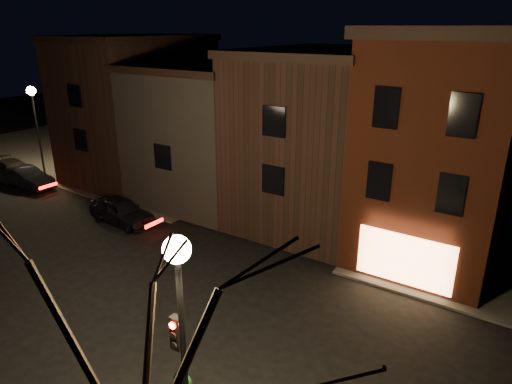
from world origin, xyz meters
TOP-DOWN VIEW (x-y plane):
  - ground at (0.00, 0.00)m, footprint 120.00×120.00m
  - sidewalk_far_left at (-20.00, 20.00)m, footprint 30.00×30.00m
  - corner_building at (8.00, 9.47)m, footprint 6.50×8.50m
  - row_building_a at (1.50, 10.50)m, footprint 7.30×10.30m
  - row_building_b at (-5.75, 10.50)m, footprint 7.80×10.30m
  - row_building_c at (-13.00, 10.50)m, footprint 7.30×10.30m
  - street_lamp_near at (6.20, -6.00)m, footprint 0.60×0.60m
  - street_lamp_far at (-19.00, 6.20)m, footprint 0.60×0.60m
  - traffic_signal at (5.60, -5.51)m, footprint 0.58×0.38m
  - bare_tree_right at (7.50, -8.50)m, footprint 6.40×6.40m
  - parked_car_a at (-7.38, 3.56)m, footprint 4.37×1.93m
  - parked_car_b at (-17.62, 4.00)m, footprint 4.44×1.78m
  - parked_car_c at (-19.87, 4.44)m, footprint 5.09×2.45m

SIDE VIEW (x-z plane):
  - ground at x=0.00m, z-range 0.00..0.00m
  - sidewalk_far_left at x=-20.00m, z-range 0.00..0.12m
  - parked_car_c at x=-19.87m, z-range 0.00..1.43m
  - parked_car_b at x=-17.62m, z-range 0.00..1.43m
  - parked_car_a at x=-7.38m, z-range 0.00..1.46m
  - traffic_signal at x=5.60m, z-range 0.78..4.83m
  - row_building_b at x=-5.75m, z-range 0.13..8.53m
  - row_building_a at x=1.50m, z-range 0.13..9.53m
  - row_building_c at x=-13.00m, z-range 0.13..10.03m
  - street_lamp_near at x=6.20m, z-range 1.94..8.42m
  - street_lamp_far at x=-19.00m, z-range 1.94..8.42m
  - corner_building at x=8.00m, z-range 0.15..10.65m
  - bare_tree_right at x=7.50m, z-range 1.90..10.40m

